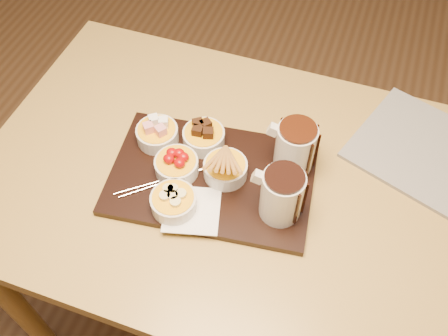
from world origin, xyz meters
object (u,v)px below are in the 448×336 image
(bowl_strawberries, at_px, (177,166))
(newspaper, at_px, (433,155))
(pitcher_milk_chocolate, at_px, (295,148))
(dining_table, at_px, (234,200))
(serving_board, at_px, (212,178))
(pitcher_dark_chocolate, at_px, (282,195))

(bowl_strawberries, xyz_separation_m, newspaper, (0.55, 0.25, -0.03))
(bowl_strawberries, relative_size, pitcher_milk_chocolate, 0.81)
(newspaper, bearing_deg, pitcher_milk_chocolate, -134.75)
(dining_table, xyz_separation_m, pitcher_milk_chocolate, (0.12, 0.06, 0.18))
(serving_board, height_order, newspaper, serving_board)
(pitcher_dark_chocolate, distance_m, newspaper, 0.42)
(serving_board, bearing_deg, pitcher_milk_chocolate, 21.80)
(dining_table, distance_m, serving_board, 0.12)
(bowl_strawberries, distance_m, pitcher_milk_chocolate, 0.27)
(serving_board, height_order, bowl_strawberries, bowl_strawberries)
(serving_board, height_order, pitcher_dark_chocolate, pitcher_dark_chocolate)
(serving_board, distance_m, bowl_strawberries, 0.08)
(dining_table, height_order, bowl_strawberries, bowl_strawberries)
(bowl_strawberries, bearing_deg, newspaper, 24.65)
(bowl_strawberries, bearing_deg, pitcher_milk_chocolate, 23.29)
(bowl_strawberries, height_order, newspaper, bowl_strawberries)
(pitcher_dark_chocolate, bearing_deg, serving_board, 160.02)
(dining_table, bearing_deg, pitcher_milk_chocolate, 28.36)
(bowl_strawberries, xyz_separation_m, pitcher_dark_chocolate, (0.25, -0.03, 0.04))
(pitcher_dark_chocolate, relative_size, newspaper, 0.34)
(pitcher_dark_chocolate, xyz_separation_m, pitcher_milk_chocolate, (-0.01, 0.13, 0.00))
(pitcher_dark_chocolate, xyz_separation_m, newspaper, (0.30, 0.28, -0.07))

